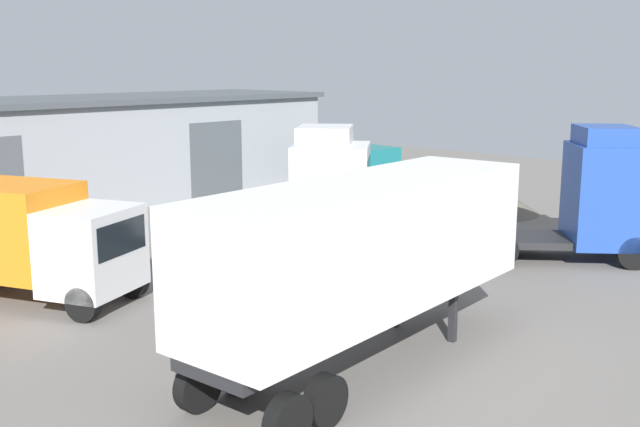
# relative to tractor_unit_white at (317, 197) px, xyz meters

# --- Properties ---
(ground_plane) EXTENTS (60.00, 60.00, 0.00)m
(ground_plane) POSITION_rel_tractor_unit_white_xyz_m (-0.07, -2.12, -2.06)
(ground_plane) COLOR slate
(warehouse_building) EXTENTS (26.10, 7.45, 4.81)m
(warehouse_building) POSITION_rel_tractor_unit_white_xyz_m (-0.07, 15.35, 0.36)
(warehouse_building) COLOR #93999E
(warehouse_building) RESTS_ON ground_plane
(tractor_unit_white) EXTENTS (5.85, 6.63, 4.36)m
(tractor_unit_white) POSITION_rel_tractor_unit_white_xyz_m (0.00, 0.00, 0.00)
(tractor_unit_white) COLOR silver
(tractor_unit_white) RESTS_ON ground_plane
(container_trailer_grey) EXTENTS (9.23, 3.12, 3.95)m
(container_trailer_grey) POSITION_rel_tractor_unit_white_xyz_m (-5.79, -6.80, 0.47)
(container_trailer_grey) COLOR silver
(container_trailer_grey) RESTS_ON ground_plane
(delivery_van_teal) EXTENTS (2.44, 5.18, 2.63)m
(delivery_van_teal) POSITION_rel_tractor_unit_white_xyz_m (8.90, 6.25, -0.63)
(delivery_van_teal) COLOR #197075
(delivery_van_teal) RESTS_ON ground_plane
(tractor_unit_blue) EXTENTS (5.74, 6.33, 4.38)m
(tractor_unit_blue) POSITION_rel_tractor_unit_white_xyz_m (6.02, -6.63, 0.02)
(tractor_unit_blue) COLOR #2347A3
(tractor_unit_blue) RESTS_ON ground_plane
(box_truck_white) EXTENTS (4.68, 6.90, 3.15)m
(box_truck_white) POSITION_rel_tractor_unit_white_xyz_m (-8.54, 3.05, -0.28)
(box_truck_white) COLOR silver
(box_truck_white) RESTS_ON ground_plane
(gravel_pile) EXTENTS (4.63, 4.63, 1.41)m
(gravel_pile) POSITION_rel_tractor_unit_white_xyz_m (10.76, 0.10, -1.35)
(gravel_pile) COLOR #565147
(gravel_pile) RESTS_ON ground_plane
(oil_drum) EXTENTS (0.58, 0.58, 0.88)m
(oil_drum) POSITION_rel_tractor_unit_white_xyz_m (-0.66, -4.51, -1.62)
(oil_drum) COLOR black
(oil_drum) RESTS_ON ground_plane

